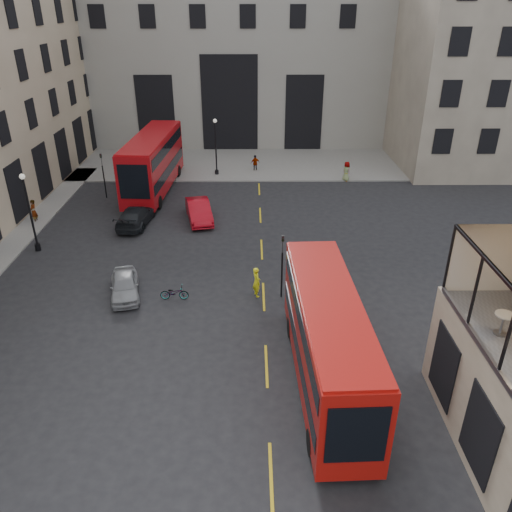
{
  "coord_description": "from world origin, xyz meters",
  "views": [
    {
      "loc": [
        -2.63,
        -12.05,
        14.97
      ],
      "look_at": [
        -2.44,
        11.21,
        3.0
      ],
      "focal_mm": 35.0,
      "sensor_mm": 36.0,
      "label": 1
    }
  ],
  "objects_px": {
    "traffic_light_far": "(103,170)",
    "cafe_table_far": "(503,321)",
    "car_c": "(136,216)",
    "pedestrian_e": "(34,211)",
    "bus_near": "(327,337)",
    "pedestrian_b": "(159,155)",
    "pedestrian_a": "(124,188)",
    "cyclist": "(256,282)",
    "bicycle": "(174,293)",
    "pedestrian_d": "(346,171)",
    "car_b": "(199,211)",
    "car_a": "(125,285)",
    "bus_far": "(153,160)",
    "street_lamp_a": "(31,217)",
    "street_lamp_b": "(216,151)",
    "pedestrian_c": "(255,163)",
    "traffic_light_near": "(282,259)"
  },
  "relations": [
    {
      "from": "traffic_light_far",
      "to": "cafe_table_far",
      "type": "relative_size",
      "value": 4.69
    },
    {
      "from": "car_c",
      "to": "pedestrian_e",
      "type": "distance_m",
      "value": 7.75
    },
    {
      "from": "bus_near",
      "to": "pedestrian_b",
      "type": "bearing_deg",
      "value": 110.84
    },
    {
      "from": "pedestrian_a",
      "to": "cafe_table_far",
      "type": "bearing_deg",
      "value": -36.23
    },
    {
      "from": "cyclist",
      "to": "pedestrian_b",
      "type": "bearing_deg",
      "value": -0.21
    },
    {
      "from": "bicycle",
      "to": "pedestrian_b",
      "type": "relative_size",
      "value": 0.89
    },
    {
      "from": "cyclist",
      "to": "traffic_light_far",
      "type": "bearing_deg",
      "value": 17.69
    },
    {
      "from": "pedestrian_a",
      "to": "pedestrian_e",
      "type": "relative_size",
      "value": 0.89
    },
    {
      "from": "pedestrian_b",
      "to": "pedestrian_d",
      "type": "xyz_separation_m",
      "value": [
        18.17,
        -5.81,
        0.02
      ]
    },
    {
      "from": "car_c",
      "to": "traffic_light_far",
      "type": "bearing_deg",
      "value": -51.01
    },
    {
      "from": "car_b",
      "to": "cafe_table_far",
      "type": "height_order",
      "value": "cafe_table_far"
    },
    {
      "from": "pedestrian_a",
      "to": "cafe_table_far",
      "type": "relative_size",
      "value": 1.95
    },
    {
      "from": "bicycle",
      "to": "car_a",
      "type": "bearing_deg",
      "value": 81.17
    },
    {
      "from": "pedestrian_b",
      "to": "car_a",
      "type": "bearing_deg",
      "value": -132.64
    },
    {
      "from": "bicycle",
      "to": "cafe_table_far",
      "type": "bearing_deg",
      "value": -126.77
    },
    {
      "from": "bus_far",
      "to": "street_lamp_a",
      "type": "bearing_deg",
      "value": -116.73
    },
    {
      "from": "street_lamp_b",
      "to": "bus_near",
      "type": "height_order",
      "value": "street_lamp_b"
    },
    {
      "from": "cyclist",
      "to": "pedestrian_d",
      "type": "height_order",
      "value": "pedestrian_d"
    },
    {
      "from": "traffic_light_far",
      "to": "cyclist",
      "type": "xyz_separation_m",
      "value": [
        12.6,
        -15.87,
        -1.53
      ]
    },
    {
      "from": "traffic_light_far",
      "to": "pedestrian_b",
      "type": "distance_m",
      "value": 10.54
    },
    {
      "from": "street_lamp_b",
      "to": "bus_near",
      "type": "xyz_separation_m",
      "value": [
        6.5,
        -29.1,
        0.03
      ]
    },
    {
      "from": "bus_far",
      "to": "bicycle",
      "type": "distance_m",
      "value": 18.52
    },
    {
      "from": "street_lamp_a",
      "to": "bus_near",
      "type": "bearing_deg",
      "value": -36.81
    },
    {
      "from": "traffic_light_far",
      "to": "cafe_table_far",
      "type": "height_order",
      "value": "cafe_table_far"
    },
    {
      "from": "street_lamp_b",
      "to": "pedestrian_a",
      "type": "distance_m",
      "value": 9.65
    },
    {
      "from": "car_c",
      "to": "pedestrian_e",
      "type": "xyz_separation_m",
      "value": [
        -7.73,
        0.53,
        0.18
      ]
    },
    {
      "from": "bicycle",
      "to": "pedestrian_a",
      "type": "distance_m",
      "value": 17.55
    },
    {
      "from": "pedestrian_c",
      "to": "pedestrian_e",
      "type": "relative_size",
      "value": 0.91
    },
    {
      "from": "pedestrian_a",
      "to": "pedestrian_e",
      "type": "height_order",
      "value": "pedestrian_e"
    },
    {
      "from": "bus_far",
      "to": "car_a",
      "type": "height_order",
      "value": "bus_far"
    },
    {
      "from": "street_lamp_b",
      "to": "bus_far",
      "type": "bearing_deg",
      "value": -139.87
    },
    {
      "from": "bicycle",
      "to": "pedestrian_c",
      "type": "distance_m",
      "value": 23.89
    },
    {
      "from": "car_a",
      "to": "cyclist",
      "type": "height_order",
      "value": "cyclist"
    },
    {
      "from": "car_b",
      "to": "traffic_light_near",
      "type": "bearing_deg",
      "value": -75.6
    },
    {
      "from": "street_lamp_b",
      "to": "bus_near",
      "type": "bearing_deg",
      "value": -77.41
    },
    {
      "from": "car_a",
      "to": "pedestrian_d",
      "type": "bearing_deg",
      "value": 38.29
    },
    {
      "from": "car_c",
      "to": "car_b",
      "type": "bearing_deg",
      "value": -164.12
    },
    {
      "from": "street_lamp_a",
      "to": "pedestrian_d",
      "type": "distance_m",
      "value": 27.13
    },
    {
      "from": "car_b",
      "to": "pedestrian_c",
      "type": "height_order",
      "value": "pedestrian_c"
    },
    {
      "from": "cyclist",
      "to": "car_c",
      "type": "bearing_deg",
      "value": 20.5
    },
    {
      "from": "cafe_table_far",
      "to": "street_lamp_b",
      "type": "bearing_deg",
      "value": 110.64
    },
    {
      "from": "traffic_light_near",
      "to": "car_c",
      "type": "height_order",
      "value": "traffic_light_near"
    },
    {
      "from": "pedestrian_a",
      "to": "pedestrian_d",
      "type": "height_order",
      "value": "pedestrian_d"
    },
    {
      "from": "car_b",
      "to": "pedestrian_a",
      "type": "height_order",
      "value": "pedestrian_a"
    },
    {
      "from": "street_lamp_b",
      "to": "car_b",
      "type": "xyz_separation_m",
      "value": [
        -0.66,
        -10.97,
        -1.62
      ]
    },
    {
      "from": "car_a",
      "to": "cafe_table_far",
      "type": "bearing_deg",
      "value": -45.72
    },
    {
      "from": "bicycle",
      "to": "pedestrian_e",
      "type": "relative_size",
      "value": 0.89
    },
    {
      "from": "pedestrian_a",
      "to": "pedestrian_e",
      "type": "distance_m",
      "value": 7.69
    },
    {
      "from": "car_b",
      "to": "pedestrian_a",
      "type": "distance_m",
      "value": 8.48
    },
    {
      "from": "pedestrian_c",
      "to": "pedestrian_e",
      "type": "height_order",
      "value": "pedestrian_e"
    }
  ]
}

